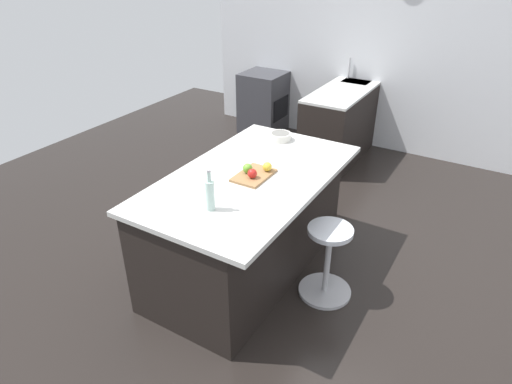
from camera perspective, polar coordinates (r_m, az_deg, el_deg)
The scene contains 12 objects.
ground_plane at distance 4.24m, azimuth 1.97°, elevation -8.50°, with size 8.15×8.15×0.00m, color black.
interior_partition_left at distance 6.38m, azimuth 16.84°, elevation 18.17°, with size 0.15×5.28×2.98m.
sink_cabinet at distance 6.41m, azimuth 11.68°, elevation 9.35°, with size 2.02×0.60×1.21m.
oven_range at distance 6.95m, azimuth 0.96°, elevation 11.32°, with size 0.60×0.61×0.90m.
kitchen_island at distance 3.88m, azimuth -1.24°, elevation -3.84°, with size 1.99×1.14×0.95m.
stool_by_window at distance 3.74m, azimuth 9.04°, elevation -8.96°, with size 0.44×0.44×0.65m.
cutting_board at distance 3.59m, azimuth -0.29°, elevation 2.13°, with size 0.36×0.24×0.02m, color olive.
apple_green at distance 3.60m, azimuth -1.07°, elevation 3.03°, with size 0.08×0.08×0.08m, color #609E2D.
apple_yellow at distance 3.63m, azimuth 1.39°, elevation 3.25°, with size 0.08×0.08×0.08m, color gold.
apple_red at distance 3.52m, azimuth -0.48°, elevation 2.37°, with size 0.08×0.08×0.08m, color red.
water_bottle at distance 3.11m, azimuth -5.87°, elevation -0.27°, with size 0.06×0.06×0.31m.
fruit_bowl at distance 4.27m, azimuth 3.09°, elevation 7.10°, with size 0.21×0.21×0.07m.
Camera 1 is at (2.94, 1.60, 2.60)m, focal length 31.48 mm.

